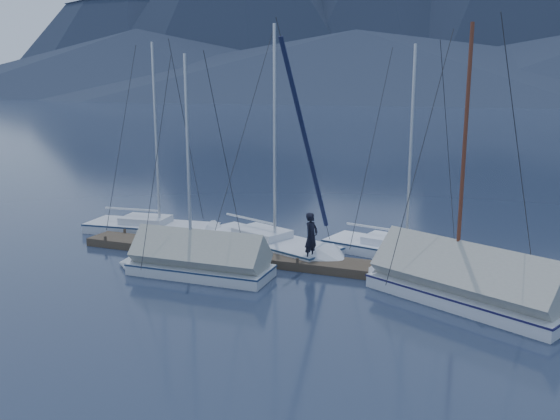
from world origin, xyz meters
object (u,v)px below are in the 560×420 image
object	(u,v)px
sailboat_covered_near	(451,284)
person	(311,237)
sailboat_open_left	(170,231)
sailboat_open_right	(417,255)
sailboat_covered_far	(189,263)
sailboat_open_mid	(284,249)

from	to	relation	value
sailboat_covered_near	person	size ratio (longest dim) A/B	5.26
sailboat_open_left	person	bearing A→B (deg)	-17.69
sailboat_open_left	sailboat_open_right	bearing A→B (deg)	1.16
sailboat_open_left	person	xyz separation A→B (m)	(8.03, -2.56, 1.11)
sailboat_covered_near	person	world-z (taller)	sailboat_covered_near
sailboat_covered_far	sailboat_open_left	bearing A→B (deg)	128.55
sailboat_open_right	sailboat_covered_near	distance (m)	4.56
sailboat_open_right	sailboat_covered_far	distance (m)	9.34
sailboat_open_right	sailboat_covered_near	xyz separation A→B (m)	(1.77, -4.19, 0.33)
sailboat_covered_near	sailboat_covered_far	size ratio (longest dim) A/B	1.11
sailboat_open_right	sailboat_open_mid	bearing A→B (deg)	-166.96
sailboat_open_mid	sailboat_covered_near	world-z (taller)	sailboat_open_mid
person	sailboat_open_mid	bearing A→B (deg)	61.68
sailboat_covered_far	person	xyz separation A→B (m)	(4.09, 2.39, 0.84)
sailboat_open_left	person	distance (m)	8.50
sailboat_open_left	sailboat_covered_far	bearing A→B (deg)	-51.45
sailboat_covered_near	person	xyz separation A→B (m)	(-5.44, 1.39, 0.79)
sailboat_covered_near	sailboat_open_left	bearing A→B (deg)	163.64
sailboat_open_right	person	distance (m)	4.75
sailboat_open_left	sailboat_open_mid	xyz separation A→B (m)	(6.30, -1.02, 0.01)
sailboat_open_mid	sailboat_open_right	size ratio (longest dim) A/B	1.10
sailboat_covered_near	person	distance (m)	5.67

